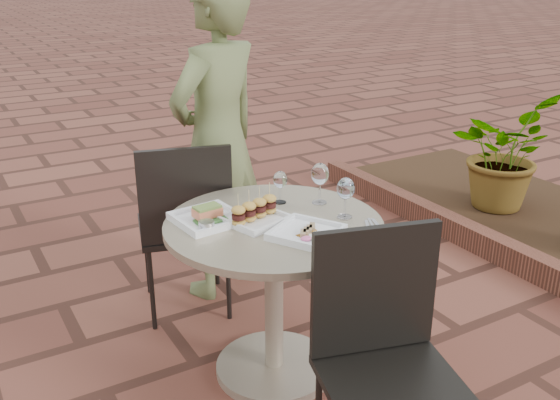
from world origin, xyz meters
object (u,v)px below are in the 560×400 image
chair_near (385,345)px  plate_tuna (306,232)px  chair_far (185,217)px  diner (218,142)px  plate_salmon (208,217)px  cafe_table (274,275)px  plate_sliders (254,214)px

chair_near → plate_tuna: bearing=102.7°
chair_far → plate_tuna: bearing=117.9°
plate_tuna → chair_far: bearing=102.4°
diner → plate_salmon: size_ratio=6.12×
plate_tuna → plate_salmon: bearing=130.5°
diner → plate_tuna: (-0.10, -1.01, -0.10)m
cafe_table → diner: 0.92m
plate_salmon → plate_tuna: size_ratio=0.83×
chair_far → plate_sliders: size_ratio=3.31×
chair_far → plate_sliders: chair_far is taller
chair_far → plate_tuna: size_ratio=2.81×
cafe_table → chair_far: chair_far is taller
chair_near → plate_salmon: bearing=121.9°
chair_near → diner: size_ratio=0.55×
cafe_table → chair_near: (0.02, -0.71, 0.07)m
plate_sliders → plate_tuna: size_ratio=0.85×
diner → plate_sliders: size_ratio=6.01×
diner → plate_tuna: 1.02m
chair_far → plate_salmon: chair_far is taller
chair_near → plate_tuna: chair_near is taller
chair_far → chair_near: size_ratio=1.00×
diner → plate_salmon: diner is taller
chair_far → diner: size_ratio=0.55×
plate_tuna → chair_near: bearing=-92.9°
plate_salmon → plate_sliders: (0.17, -0.10, 0.02)m
chair_near → plate_sliders: (-0.08, 0.75, 0.22)m
cafe_table → chair_near: size_ratio=0.97×
cafe_table → plate_tuna: size_ratio=2.71×
diner → plate_sliders: (-0.21, -0.79, -0.08)m
plate_salmon → cafe_table: bearing=-30.6°
chair_near → plate_sliders: 0.79m
plate_sliders → plate_tuna: plate_sliders is taller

